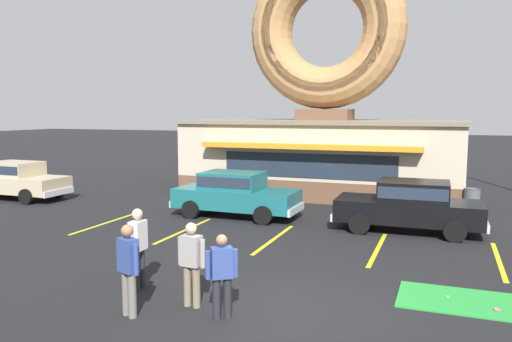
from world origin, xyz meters
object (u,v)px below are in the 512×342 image
(car_teal, at_px, (235,192))
(trash_bin, at_px, (472,201))
(pedestrian_leather_jacket_man, at_px, (128,266))
(pedestrian_blue_sweater_man, at_px, (138,245))
(car_champagne, at_px, (16,179))
(pedestrian_hooded_kid, at_px, (222,273))
(golf_ball, at_px, (448,297))
(pedestrian_clipboard_woman, at_px, (192,260))
(car_black, at_px, (410,204))

(car_teal, distance_m, trash_bin, 8.63)
(trash_bin, bearing_deg, pedestrian_leather_jacket_man, -117.25)
(pedestrian_blue_sweater_man, bearing_deg, car_teal, 97.83)
(car_champagne, xyz_separation_m, pedestrian_hooded_kid, (13.55, -8.27, -0.02))
(car_champagne, bearing_deg, pedestrian_leather_jacket_man, -36.38)
(golf_ball, relative_size, pedestrian_clipboard_woman, 0.03)
(car_champagne, height_order, pedestrian_blue_sweater_man, pedestrian_blue_sweater_man)
(car_black, xyz_separation_m, pedestrian_leather_jacket_man, (-4.32, -8.65, 0.08))
(trash_bin, bearing_deg, pedestrian_blue_sweater_man, -122.41)
(golf_ball, relative_size, car_champagne, 0.01)
(car_teal, distance_m, pedestrian_clipboard_woman, 8.37)
(car_black, distance_m, trash_bin, 4.02)
(car_black, height_order, pedestrian_leather_jacket_man, pedestrian_leather_jacket_man)
(car_black, height_order, trash_bin, car_black)
(car_teal, relative_size, trash_bin, 4.70)
(car_teal, height_order, car_champagne, same)
(trash_bin, bearing_deg, car_teal, -157.10)
(car_black, relative_size, pedestrian_leather_jacket_man, 2.67)
(pedestrian_blue_sweater_man, relative_size, pedestrian_hooded_kid, 1.11)
(car_teal, relative_size, pedestrian_blue_sweater_man, 2.65)
(golf_ball, relative_size, pedestrian_hooded_kid, 0.03)
(car_teal, bearing_deg, pedestrian_clipboard_woman, -72.34)
(pedestrian_hooded_kid, relative_size, pedestrian_leather_jacket_man, 0.91)
(car_black, relative_size, pedestrian_hooded_kid, 2.94)
(car_teal, bearing_deg, trash_bin, 22.90)
(car_champagne, bearing_deg, pedestrian_hooded_kid, -31.39)
(pedestrian_clipboard_woman, bearing_deg, trash_bin, 64.50)
(golf_ball, height_order, trash_bin, trash_bin)
(car_champagne, relative_size, pedestrian_leather_jacket_man, 2.66)
(pedestrian_leather_jacket_man, bearing_deg, golf_ball, 28.64)
(pedestrian_leather_jacket_man, relative_size, pedestrian_clipboard_woman, 1.04)
(car_champagne, bearing_deg, golf_ball, -18.44)
(car_champagne, distance_m, pedestrian_clipboard_woman, 15.05)
(golf_ball, bearing_deg, pedestrian_hooded_kid, -147.19)
(golf_ball, xyz_separation_m, pedestrian_hooded_kid, (-3.83, -2.47, 0.81))
(car_teal, xyz_separation_m, pedestrian_blue_sweater_man, (1.04, -7.53, 0.09))
(pedestrian_hooded_kid, bearing_deg, pedestrian_clipboard_woman, 158.60)
(car_champagne, bearing_deg, trash_bin, 10.50)
(car_black, bearing_deg, trash_bin, 61.08)
(car_teal, relative_size, pedestrian_hooded_kid, 2.94)
(car_black, height_order, pedestrian_clipboard_woman, pedestrian_clipboard_woman)
(golf_ball, bearing_deg, pedestrian_blue_sweater_man, -164.34)
(pedestrian_hooded_kid, distance_m, pedestrian_leather_jacket_man, 1.71)
(car_champagne, xyz_separation_m, pedestrian_leather_jacket_man, (11.92, -8.78, 0.08))
(car_champagne, bearing_deg, pedestrian_blue_sweater_man, -33.69)
(golf_ball, distance_m, car_champagne, 18.35)
(pedestrian_clipboard_woman, distance_m, trash_bin, 12.57)
(car_teal, bearing_deg, pedestrian_hooded_kid, -68.17)
(car_teal, relative_size, pedestrian_clipboard_woman, 2.78)
(golf_ball, relative_size, pedestrian_leather_jacket_man, 0.02)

